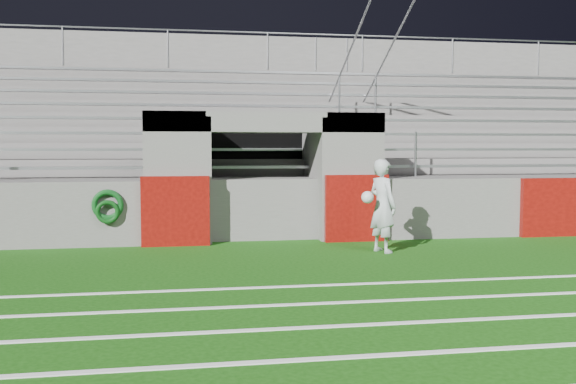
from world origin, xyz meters
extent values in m
plane|color=#13450B|center=(0.00, 0.00, 0.00)|extent=(90.00, 90.00, 0.00)
cube|color=white|center=(0.00, -4.00, 0.01)|extent=(28.00, 0.09, 0.01)
cube|color=white|center=(0.00, -3.00, 0.01)|extent=(28.00, 0.09, 0.01)
cube|color=white|center=(0.00, -2.00, 0.01)|extent=(28.00, 0.09, 0.01)
cube|color=white|center=(0.00, -1.00, 0.01)|extent=(28.00, 0.09, 0.01)
cube|color=#5D5A58|center=(-1.80, 3.50, 1.30)|extent=(1.20, 1.00, 2.60)
cube|color=#5D5A58|center=(1.80, 3.50, 1.30)|extent=(1.20, 1.00, 2.60)
cube|color=black|center=(0.00, 5.20, 1.25)|extent=(2.60, 0.20, 2.50)
cube|color=#5D5A58|center=(-1.15, 4.10, 1.25)|extent=(0.10, 2.20, 2.50)
cube|color=#5D5A58|center=(1.15, 4.10, 1.25)|extent=(0.10, 2.20, 2.50)
cube|color=#5D5A58|center=(0.00, 3.50, 2.40)|extent=(4.80, 1.00, 0.40)
cube|color=#5D5A58|center=(0.00, 7.35, 1.15)|extent=(26.00, 8.00, 0.20)
cube|color=#5D5A58|center=(0.00, 7.35, 0.53)|extent=(26.00, 8.00, 1.05)
cube|color=#590A07|center=(-1.80, 2.94, 0.68)|extent=(1.30, 0.15, 1.35)
cube|color=#590A07|center=(1.80, 2.94, 0.68)|extent=(1.30, 0.15, 1.35)
cube|color=#590A07|center=(6.50, 2.94, 0.62)|extent=(2.20, 0.15, 1.25)
cube|color=#989BA0|center=(0.00, 4.43, 1.47)|extent=(23.00, 0.28, 0.06)
cube|color=#5D5A58|center=(0.00, 5.28, 1.44)|extent=(24.00, 0.75, 0.38)
cube|color=#989BA0|center=(0.00, 5.18, 1.85)|extent=(23.00, 0.28, 0.06)
cube|color=#5D5A58|center=(0.00, 6.03, 1.63)|extent=(24.00, 0.75, 0.76)
cube|color=#989BA0|center=(0.00, 5.93, 2.23)|extent=(23.00, 0.28, 0.06)
cube|color=#5D5A58|center=(0.00, 6.78, 1.82)|extent=(24.00, 0.75, 1.14)
cube|color=#989BA0|center=(0.00, 6.68, 2.61)|extent=(23.00, 0.28, 0.06)
cube|color=#5D5A58|center=(0.00, 7.53, 2.01)|extent=(24.00, 0.75, 1.52)
cube|color=#989BA0|center=(0.00, 7.43, 2.99)|extent=(23.00, 0.28, 0.06)
cube|color=#5D5A58|center=(0.00, 8.28, 2.20)|extent=(24.00, 0.75, 1.90)
cube|color=#989BA0|center=(0.00, 8.18, 3.37)|extent=(23.00, 0.28, 0.06)
cube|color=#5D5A58|center=(0.00, 9.03, 2.39)|extent=(24.00, 0.75, 2.28)
cube|color=#989BA0|center=(0.00, 8.93, 3.75)|extent=(23.00, 0.28, 0.06)
cube|color=#5D5A58|center=(0.00, 9.78, 2.58)|extent=(24.00, 0.75, 2.66)
cube|color=#989BA0|center=(0.00, 9.68, 4.13)|extent=(23.00, 0.28, 0.06)
cube|color=#5D5A58|center=(0.00, 10.45, 2.65)|extent=(26.00, 0.60, 5.29)
cylinder|color=#A5A8AD|center=(2.50, 4.15, 1.75)|extent=(0.05, 0.05, 1.00)
cylinder|color=#A5A8AD|center=(2.50, 7.15, 3.27)|extent=(0.05, 0.05, 1.00)
cylinder|color=#A5A8AD|center=(2.50, 10.15, 4.79)|extent=(0.05, 0.05, 1.00)
cylinder|color=#A5A8AD|center=(2.50, 7.15, 3.77)|extent=(0.05, 6.02, 3.08)
cylinder|color=#A5A8AD|center=(3.50, 4.15, 1.75)|extent=(0.05, 0.05, 1.00)
cylinder|color=#A5A8AD|center=(3.50, 7.15, 3.27)|extent=(0.05, 0.05, 1.00)
cylinder|color=#A5A8AD|center=(3.50, 10.15, 4.79)|extent=(0.05, 0.05, 1.00)
cylinder|color=#A5A8AD|center=(3.50, 7.15, 3.77)|extent=(0.05, 6.02, 3.08)
cylinder|color=#A5A8AD|center=(-5.00, 10.15, 4.84)|extent=(0.05, 0.05, 1.10)
cylinder|color=#A5A8AD|center=(-2.00, 10.15, 4.84)|extent=(0.05, 0.05, 1.10)
cylinder|color=#A5A8AD|center=(1.00, 10.15, 4.84)|extent=(0.05, 0.05, 1.10)
cylinder|color=#A5A8AD|center=(4.00, 10.15, 4.84)|extent=(0.05, 0.05, 1.10)
cylinder|color=#A5A8AD|center=(7.00, 10.15, 4.84)|extent=(0.05, 0.05, 1.10)
cylinder|color=#A5A8AD|center=(10.00, 10.15, 4.84)|extent=(0.05, 0.05, 1.10)
cylinder|color=#A5A8AD|center=(0.00, 10.15, 5.39)|extent=(24.00, 0.05, 0.05)
imported|color=#AEB5B8|center=(1.90, 1.58, 0.85)|extent=(0.61, 0.73, 1.69)
sphere|color=white|center=(1.54, 1.35, 1.02)|extent=(0.22, 0.22, 0.22)
torus|color=#0D4416|center=(-3.06, 2.95, 0.81)|extent=(0.60, 0.11, 0.60)
torus|color=#0B3B10|center=(-3.06, 2.90, 0.69)|extent=(0.45, 0.09, 0.45)
camera|label=1|loc=(-1.74, -9.50, 1.90)|focal=40.00mm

